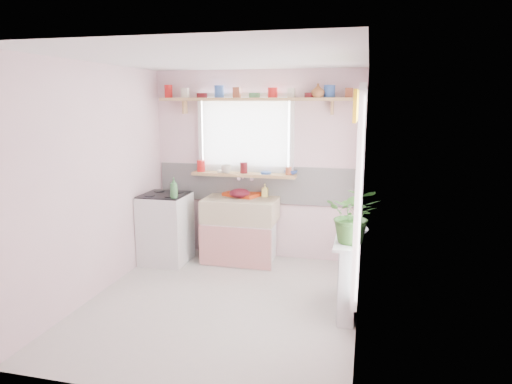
# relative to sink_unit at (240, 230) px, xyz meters

# --- Properties ---
(room) EXTENTS (3.20, 3.20, 3.20)m
(room) POSITION_rel_sink_unit_xyz_m (0.81, -0.43, 0.94)
(room) COLOR beige
(room) RESTS_ON ground
(sink_unit) EXTENTS (0.95, 0.65, 1.11)m
(sink_unit) POSITION_rel_sink_unit_xyz_m (0.00, 0.00, 0.00)
(sink_unit) COLOR white
(sink_unit) RESTS_ON ground
(cooker) EXTENTS (0.58, 0.58, 0.93)m
(cooker) POSITION_rel_sink_unit_xyz_m (-0.95, -0.24, 0.03)
(cooker) COLOR white
(cooker) RESTS_ON ground
(radiator_ledge) EXTENTS (0.22, 0.95, 0.78)m
(radiator_ledge) POSITION_rel_sink_unit_xyz_m (1.45, -1.09, -0.03)
(radiator_ledge) COLOR white
(radiator_ledge) RESTS_ON ground
(windowsill) EXTENTS (1.40, 0.22, 0.04)m
(windowsill) POSITION_rel_sink_unit_xyz_m (-0.00, 0.19, 0.71)
(windowsill) COLOR tan
(windowsill) RESTS_ON room
(pine_shelf) EXTENTS (2.52, 0.24, 0.04)m
(pine_shelf) POSITION_rel_sink_unit_xyz_m (0.15, 0.18, 1.69)
(pine_shelf) COLOR tan
(pine_shelf) RESTS_ON room
(shelf_crockery) EXTENTS (2.47, 0.11, 0.12)m
(shelf_crockery) POSITION_rel_sink_unit_xyz_m (0.15, 0.18, 1.76)
(shelf_crockery) COLOR red
(shelf_crockery) RESTS_ON pine_shelf
(sill_crockery) EXTENTS (1.35, 0.11, 0.12)m
(sill_crockery) POSITION_rel_sink_unit_xyz_m (-0.00, 0.19, 0.78)
(sill_crockery) COLOR red
(sill_crockery) RESTS_ON windowsill
(dish_tray) EXTENTS (0.54, 0.47, 0.04)m
(dish_tray) POSITION_rel_sink_unit_xyz_m (-0.02, 0.21, 0.44)
(dish_tray) COLOR #DF4113
(dish_tray) RESTS_ON sink_unit
(colander) EXTENTS (0.35, 0.35, 0.12)m
(colander) POSITION_rel_sink_unit_xyz_m (-0.03, 0.07, 0.48)
(colander) COLOR #530E1A
(colander) RESTS_ON sink_unit
(jade_plant) EXTENTS (0.51, 0.45, 0.55)m
(jade_plant) POSITION_rel_sink_unit_xyz_m (1.48, -1.31, 0.62)
(jade_plant) COLOR #3A692A
(jade_plant) RESTS_ON radiator_ledge
(fruit_bowl) EXTENTS (0.34, 0.34, 0.07)m
(fruit_bowl) POSITION_rel_sink_unit_xyz_m (1.48, -1.02, 0.38)
(fruit_bowl) COLOR silver
(fruit_bowl) RESTS_ON radiator_ledge
(herb_pot) EXTENTS (0.14, 0.12, 0.22)m
(herb_pot) POSITION_rel_sink_unit_xyz_m (1.48, -1.03, 0.45)
(herb_pot) COLOR #266027
(herb_pot) RESTS_ON radiator_ledge
(soap_bottle_sink) EXTENTS (0.08, 0.08, 0.17)m
(soap_bottle_sink) POSITION_rel_sink_unit_xyz_m (0.28, 0.21, 0.50)
(soap_bottle_sink) COLOR #EADA68
(soap_bottle_sink) RESTS_ON sink_unit
(sill_cup) EXTENTS (0.16, 0.16, 0.11)m
(sill_cup) POSITION_rel_sink_unit_xyz_m (-0.22, 0.13, 0.78)
(sill_cup) COLOR beige
(sill_cup) RESTS_ON windowsill
(sill_bowl) EXTENTS (0.21, 0.21, 0.06)m
(sill_bowl) POSITION_rel_sink_unit_xyz_m (0.62, 0.25, 0.76)
(sill_bowl) COLOR #2F4B99
(sill_bowl) RESTS_ON windowsill
(shelf_vase) EXTENTS (0.20, 0.20, 0.17)m
(shelf_vase) POSITION_rel_sink_unit_xyz_m (0.96, 0.12, 1.79)
(shelf_vase) COLOR #A36232
(shelf_vase) RESTS_ON pine_shelf
(cooker_bottle) EXTENTS (0.12, 0.13, 0.26)m
(cooker_bottle) POSITION_rel_sink_unit_xyz_m (-0.73, -0.44, 0.61)
(cooker_bottle) COLOR #3E7D43
(cooker_bottle) RESTS_ON cooker
(fruit) EXTENTS (0.20, 0.14, 0.10)m
(fruit) POSITION_rel_sink_unit_xyz_m (1.49, -1.01, 0.44)
(fruit) COLOR orange
(fruit) RESTS_ON fruit_bowl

